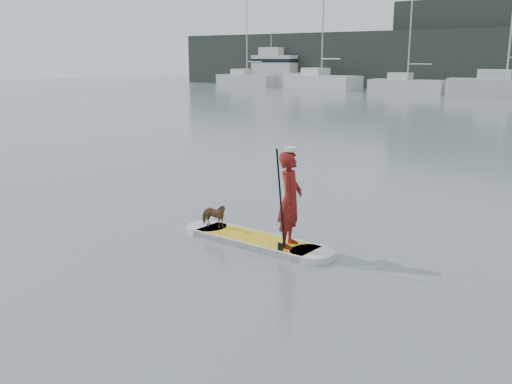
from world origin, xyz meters
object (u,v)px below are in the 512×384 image
Objects in this scene: paddler at (290,199)px; sailboat_b at (321,80)px; paddleboard at (256,241)px; dog at (214,215)px; sailboat_d at (505,86)px; sailboat_c at (406,85)px; sailboat_a at (247,79)px; motor_yacht_b at (278,72)px.

sailboat_b is at bearing 11.09° from paddler.
paddleboard is 1.19m from paddler.
paddleboard is 5.69× the size of dog.
sailboat_d is at bearing -9.59° from paddler.
dog is 0.06× the size of sailboat_c.
sailboat_a is 9.94m from sailboat_b.
paddleboard is 43.52m from sailboat_d.
dog is 0.04× the size of sailboat_b.
sailboat_b is at bearing 163.30° from sailboat_d.
paddler is 0.13× the size of sailboat_b.
sailboat_b reaches higher than sailboat_a.
sailboat_a is at bearing 165.37° from sailboat_d.
sailboat_a reaches higher than dog.
paddleboard is at bearing -48.67° from sailboat_b.
sailboat_c is at bearing 1.14° from paddler.
paddleboard is 0.30× the size of sailboat_a.
motor_yacht_b is at bearing 167.66° from sailboat_c.
sailboat_a is 19.93m from sailboat_c.
dog is at bearing -49.71° from sailboat_b.
paddler reaches higher than dog.
sailboat_c is (-16.15, 43.85, -0.23)m from paddler.
motor_yacht_b is (-32.92, 46.77, 0.66)m from paddler.
sailboat_a is at bearing -157.74° from motor_yacht_b.
sailboat_c is 1.10× the size of motor_yacht_b.
sailboat_d reaches higher than paddleboard.
dog is 56.40m from sailboat_a.
sailboat_a is at bearing 19.71° from paddler.
dog is 0.04× the size of sailboat_d.
paddler is 43.64m from sailboat_d.
sailboat_b is (-24.28, 44.90, 0.57)m from dog.
sailboat_c is (9.96, -1.07, -0.18)m from sailboat_b.
sailboat_d is 26.00m from motor_yacht_b.
dog is at bearing -49.10° from sailboat_a.
paddler reaches higher than paddleboard.
motor_yacht_b is (-31.09, 46.75, 1.27)m from dog.
sailboat_b is 7.09m from motor_yacht_b.
sailboat_c reaches higher than motor_yacht_b.
sailboat_a is (-35.29, 44.85, 0.72)m from paddleboard.
sailboat_b reaches higher than dog.
sailboat_d reaches higher than paddler.
sailboat_d reaches higher than sailboat_b.
sailboat_d reaches higher than motor_yacht_b.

